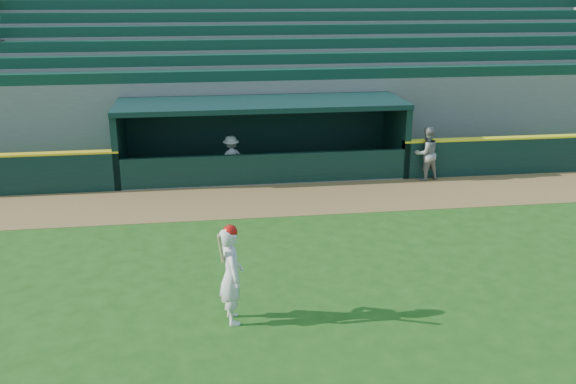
# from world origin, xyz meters

# --- Properties ---
(ground) EXTENTS (120.00, 120.00, 0.00)m
(ground) POSITION_xyz_m (0.00, 0.00, 0.00)
(ground) COLOR #1E4C13
(ground) RESTS_ON ground
(warning_track) EXTENTS (40.00, 3.00, 0.01)m
(warning_track) POSITION_xyz_m (0.00, 4.90, 0.01)
(warning_track) COLOR brown
(warning_track) RESTS_ON ground
(dugout_player_front) EXTENTS (0.97, 0.83, 1.75)m
(dugout_player_front) POSITION_xyz_m (5.19, 6.29, 0.87)
(dugout_player_front) COLOR gray
(dugout_player_front) RESTS_ON ground
(dugout_player_inside) EXTENTS (1.07, 0.81, 1.48)m
(dugout_player_inside) POSITION_xyz_m (-1.06, 7.09, 0.74)
(dugout_player_inside) COLOR #A7A7A2
(dugout_player_inside) RESTS_ON ground
(dugout) EXTENTS (9.40, 2.80, 2.46)m
(dugout) POSITION_xyz_m (0.00, 8.00, 1.36)
(dugout) COLOR slate
(dugout) RESTS_ON ground
(stands) EXTENTS (34.50, 6.25, 7.60)m
(stands) POSITION_xyz_m (-0.02, 12.57, 2.39)
(stands) COLOR slate
(stands) RESTS_ON ground
(batter_at_plate) EXTENTS (0.54, 0.85, 1.95)m
(batter_at_plate) POSITION_xyz_m (-1.59, -2.11, 0.97)
(batter_at_plate) COLOR silver
(batter_at_plate) RESTS_ON ground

